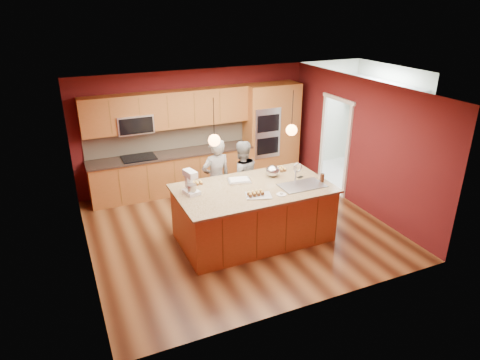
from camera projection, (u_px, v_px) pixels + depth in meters
name	position (u px, v px, depth m)	size (l,w,h in m)	color
floor	(238.00, 228.00, 8.34)	(5.50, 5.50, 0.00)	#442110
ceiling	(238.00, 90.00, 7.29)	(5.50, 5.50, 0.00)	white
wall_back	(195.00, 129.00, 9.92)	(5.50, 5.50, 0.00)	#561516
wall_front	(313.00, 224.00, 5.71)	(5.50, 5.50, 0.00)	#561516
wall_left	(80.00, 189.00, 6.79)	(5.00, 5.00, 0.00)	#561516
wall_right	(359.00, 144.00, 8.85)	(5.00, 5.00, 0.00)	#561516
cabinet_run	(170.00, 151.00, 9.59)	(3.74, 0.64, 2.30)	#995C24
oven_column	(271.00, 131.00, 10.43)	(1.30, 0.62, 2.30)	#995C24
doorway_trim	(335.00, 147.00, 9.63)	(0.08, 1.11, 2.20)	white
laundry_room	(384.00, 98.00, 10.22)	(2.60, 2.70, 2.70)	beige
pendant_left	(214.00, 140.00, 6.97)	(0.20, 0.20, 0.80)	black
pendant_right	(292.00, 130.00, 7.52)	(0.20, 0.20, 0.80)	black
island	(254.00, 212.00, 7.83)	(2.78, 1.55, 1.40)	#995C24
person_left	(216.00, 179.00, 8.44)	(0.61, 0.40, 1.68)	black
person_right	(241.00, 178.00, 8.67)	(0.76, 0.59, 1.56)	slate
stand_mixer	(191.00, 184.00, 7.33)	(0.28, 0.34, 0.42)	white
sheet_cake	(239.00, 180.00, 7.87)	(0.46, 0.38, 0.05)	white
cooling_rack	(258.00, 196.00, 7.29)	(0.43, 0.31, 0.02)	#B8BAC1
mixing_bowl	(273.00, 171.00, 8.08)	(0.26, 0.26, 0.22)	silver
plate	(281.00, 194.00, 7.34)	(0.17, 0.17, 0.01)	silver
tumbler	(322.00, 178.00, 7.84)	(0.08, 0.08, 0.15)	#391B0D
phone	(300.00, 177.00, 8.06)	(0.12, 0.06, 0.01)	black
cupcakes_left	(195.00, 183.00, 7.73)	(0.28, 0.14, 0.06)	#D7AC51
cupcakes_rack	(256.00, 193.00, 7.29)	(0.31, 0.15, 0.07)	#D7AC51
cupcakes_right	(280.00, 169.00, 8.36)	(0.22, 0.22, 0.07)	#D7AC51
washer	(380.00, 158.00, 10.43)	(0.67, 0.70, 1.09)	white
dryer	(365.00, 151.00, 10.96)	(0.64, 0.66, 1.03)	white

